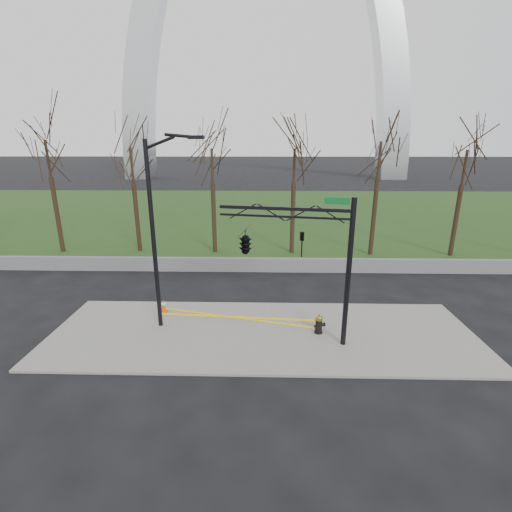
{
  "coord_description": "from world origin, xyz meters",
  "views": [
    {
      "loc": [
        0.05,
        -13.77,
        7.77
      ],
      "look_at": [
        -0.33,
        2.0,
        2.89
      ],
      "focal_mm": 25.25,
      "sensor_mm": 36.0,
      "label": 1
    }
  ],
  "objects_px": {
    "traffic_signal_mast": "(265,243)",
    "fire_hydrant": "(319,324)",
    "traffic_cone": "(164,306)",
    "street_light": "(158,224)"
  },
  "relations": [
    {
      "from": "traffic_cone",
      "to": "street_light",
      "type": "height_order",
      "value": "street_light"
    },
    {
      "from": "street_light",
      "to": "traffic_signal_mast",
      "type": "height_order",
      "value": "street_light"
    },
    {
      "from": "fire_hydrant",
      "to": "traffic_signal_mast",
      "type": "bearing_deg",
      "value": 172.3
    },
    {
      "from": "traffic_signal_mast",
      "to": "traffic_cone",
      "type": "bearing_deg",
      "value": 166.68
    },
    {
      "from": "traffic_signal_mast",
      "to": "fire_hydrant",
      "type": "bearing_deg",
      "value": 17.59
    },
    {
      "from": "fire_hydrant",
      "to": "traffic_cone",
      "type": "distance_m",
      "value": 7.35
    },
    {
      "from": "traffic_cone",
      "to": "traffic_signal_mast",
      "type": "height_order",
      "value": "traffic_signal_mast"
    },
    {
      "from": "street_light",
      "to": "fire_hydrant",
      "type": "bearing_deg",
      "value": -0.21
    },
    {
      "from": "fire_hydrant",
      "to": "traffic_signal_mast",
      "type": "xyz_separation_m",
      "value": [
        -2.34,
        -0.3,
        3.65
      ]
    },
    {
      "from": "street_light",
      "to": "traffic_cone",
      "type": "bearing_deg",
      "value": 112.07
    }
  ]
}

